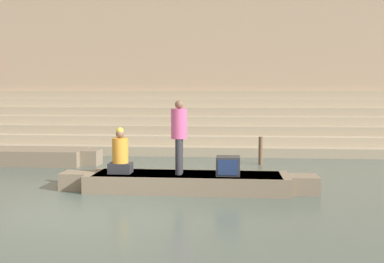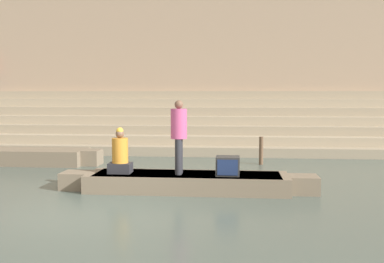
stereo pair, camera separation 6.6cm
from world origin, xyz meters
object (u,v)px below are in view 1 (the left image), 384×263
(mooring_post, at_px, (261,151))
(person_standing, at_px, (179,132))
(person_rowing, at_px, (120,155))
(moored_boat_shore, at_px, (27,156))
(tv_set, at_px, (228,166))
(rowboat_main, at_px, (187,182))

(mooring_post, bearing_deg, person_standing, -116.89)
(person_standing, bearing_deg, person_rowing, 174.09)
(person_rowing, distance_m, moored_boat_shore, 5.48)
(person_standing, distance_m, tv_set, 1.38)
(person_standing, height_order, tv_set, person_standing)
(rowboat_main, relative_size, moored_boat_shore, 1.25)
(person_standing, bearing_deg, mooring_post, 56.73)
(person_rowing, xyz_separation_m, mooring_post, (3.56, 4.27, -0.38))
(rowboat_main, height_order, person_standing, person_standing)
(rowboat_main, height_order, person_rowing, person_rowing)
(person_standing, distance_m, moored_boat_shore, 6.65)
(tv_set, height_order, moored_boat_shore, tv_set)
(rowboat_main, xyz_separation_m, moored_boat_shore, (-5.63, 3.62, 0.04))
(person_standing, bearing_deg, rowboat_main, 5.23)
(person_standing, xyz_separation_m, tv_set, (1.14, -0.07, -0.77))
(person_rowing, height_order, moored_boat_shore, person_rowing)
(person_standing, xyz_separation_m, moored_boat_shore, (-5.44, 3.66, -1.14))
(tv_set, xyz_separation_m, mooring_post, (1.02, 4.33, -0.18))
(rowboat_main, bearing_deg, moored_boat_shore, 146.87)
(moored_boat_shore, bearing_deg, tv_set, -29.98)
(tv_set, bearing_deg, moored_boat_shore, 144.83)
(person_rowing, relative_size, tv_set, 2.00)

